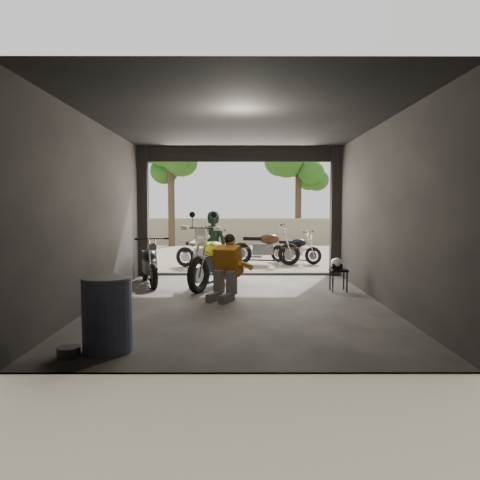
{
  "coord_description": "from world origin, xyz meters",
  "views": [
    {
      "loc": [
        -0.02,
        -8.2,
        1.72
      ],
      "look_at": [
        0.01,
        0.6,
        1.1
      ],
      "focal_mm": 35.0,
      "sensor_mm": 36.0,
      "label": 1
    }
  ],
  "objects_px": {
    "main_bike": "(216,256)",
    "outside_bike_b": "(265,244)",
    "stool": "(339,273)",
    "sign_post": "(361,203)",
    "mechanic": "(225,269)",
    "helmet": "(336,263)",
    "oil_drum": "(107,316)",
    "left_bike": "(149,261)",
    "outside_bike_a": "(206,249)",
    "outside_bike_c": "(295,247)",
    "rider": "(213,248)"
  },
  "relations": [
    {
      "from": "main_bike",
      "to": "outside_bike_b",
      "type": "bearing_deg",
      "value": 97.09
    },
    {
      "from": "outside_bike_a",
      "to": "mechanic",
      "type": "xyz_separation_m",
      "value": [
        0.69,
        -4.69,
        0.05
      ]
    },
    {
      "from": "oil_drum",
      "to": "sign_post",
      "type": "height_order",
      "value": "sign_post"
    },
    {
      "from": "outside_bike_c",
      "to": "outside_bike_b",
      "type": "bearing_deg",
      "value": 143.86
    },
    {
      "from": "stool",
      "to": "outside_bike_c",
      "type": "bearing_deg",
      "value": 93.29
    },
    {
      "from": "stool",
      "to": "oil_drum",
      "type": "bearing_deg",
      "value": -132.03
    },
    {
      "from": "left_bike",
      "to": "outside_bike_b",
      "type": "relative_size",
      "value": 0.87
    },
    {
      "from": "left_bike",
      "to": "mechanic",
      "type": "relative_size",
      "value": 1.35
    },
    {
      "from": "outside_bike_a",
      "to": "oil_drum",
      "type": "distance_m",
      "value": 7.79
    },
    {
      "from": "outside_bike_b",
      "to": "sign_post",
      "type": "relative_size",
      "value": 0.68
    },
    {
      "from": "mechanic",
      "to": "stool",
      "type": "relative_size",
      "value": 2.51
    },
    {
      "from": "rider",
      "to": "sign_post",
      "type": "height_order",
      "value": "sign_post"
    },
    {
      "from": "left_bike",
      "to": "outside_bike_b",
      "type": "bearing_deg",
      "value": 33.8
    },
    {
      "from": "outside_bike_c",
      "to": "helmet",
      "type": "bearing_deg",
      "value": -142.81
    },
    {
      "from": "left_bike",
      "to": "oil_drum",
      "type": "distance_m",
      "value": 4.86
    },
    {
      "from": "left_bike",
      "to": "outside_bike_a",
      "type": "distance_m",
      "value": 3.11
    },
    {
      "from": "stool",
      "to": "helmet",
      "type": "relative_size",
      "value": 1.9
    },
    {
      "from": "left_bike",
      "to": "outside_bike_c",
      "type": "xyz_separation_m",
      "value": [
        3.72,
        4.0,
        -0.03
      ]
    },
    {
      "from": "outside_bike_b",
      "to": "helmet",
      "type": "height_order",
      "value": "outside_bike_b"
    },
    {
      "from": "outside_bike_a",
      "to": "main_bike",
      "type": "bearing_deg",
      "value": -152.81
    },
    {
      "from": "main_bike",
      "to": "sign_post",
      "type": "relative_size",
      "value": 0.75
    },
    {
      "from": "mechanic",
      "to": "sign_post",
      "type": "relative_size",
      "value": 0.44
    },
    {
      "from": "oil_drum",
      "to": "helmet",
      "type": "bearing_deg",
      "value": 48.59
    },
    {
      "from": "main_bike",
      "to": "oil_drum",
      "type": "relative_size",
      "value": 2.27
    },
    {
      "from": "helmet",
      "to": "mechanic",
      "type": "bearing_deg",
      "value": -160.68
    },
    {
      "from": "stool",
      "to": "left_bike",
      "type": "bearing_deg",
      "value": 167.56
    },
    {
      "from": "helmet",
      "to": "oil_drum",
      "type": "height_order",
      "value": "oil_drum"
    },
    {
      "from": "helmet",
      "to": "left_bike",
      "type": "bearing_deg",
      "value": 164.93
    },
    {
      "from": "main_bike",
      "to": "left_bike",
      "type": "distance_m",
      "value": 1.55
    },
    {
      "from": "main_bike",
      "to": "stool",
      "type": "distance_m",
      "value": 2.57
    },
    {
      "from": "sign_post",
      "to": "oil_drum",
      "type": "bearing_deg",
      "value": -130.81
    },
    {
      "from": "outside_bike_a",
      "to": "helmet",
      "type": "distance_m",
      "value": 4.77
    },
    {
      "from": "left_bike",
      "to": "helmet",
      "type": "height_order",
      "value": "left_bike"
    },
    {
      "from": "outside_bike_b",
      "to": "helmet",
      "type": "xyz_separation_m",
      "value": [
        1.2,
        -4.5,
        -0.04
      ]
    },
    {
      "from": "left_bike",
      "to": "helmet",
      "type": "distance_m",
      "value": 4.05
    },
    {
      "from": "sign_post",
      "to": "mechanic",
      "type": "bearing_deg",
      "value": -136.48
    },
    {
      "from": "main_bike",
      "to": "outside_bike_b",
      "type": "distance_m",
      "value": 4.23
    },
    {
      "from": "main_bike",
      "to": "rider",
      "type": "xyz_separation_m",
      "value": [
        -0.07,
        0.39,
        0.15
      ]
    },
    {
      "from": "left_bike",
      "to": "outside_bike_b",
      "type": "distance_m",
      "value": 4.59
    },
    {
      "from": "helmet",
      "to": "stool",
      "type": "bearing_deg",
      "value": -56.37
    },
    {
      "from": "outside_bike_b",
      "to": "oil_drum",
      "type": "distance_m",
      "value": 8.81
    },
    {
      "from": "sign_post",
      "to": "outside_bike_a",
      "type": "bearing_deg",
      "value": 171.12
    },
    {
      "from": "main_bike",
      "to": "outside_bike_b",
      "type": "xyz_separation_m",
      "value": [
        1.27,
        4.03,
        -0.06
      ]
    },
    {
      "from": "outside_bike_a",
      "to": "sign_post",
      "type": "relative_size",
      "value": 0.6
    },
    {
      "from": "mechanic",
      "to": "stool",
      "type": "xyz_separation_m",
      "value": [
        2.27,
        0.88,
        -0.19
      ]
    },
    {
      "from": "rider",
      "to": "oil_drum",
      "type": "xyz_separation_m",
      "value": [
        -0.99,
        -4.85,
        -0.38
      ]
    },
    {
      "from": "outside_bike_c",
      "to": "helmet",
      "type": "height_order",
      "value": "outside_bike_c"
    },
    {
      "from": "left_bike",
      "to": "outside_bike_a",
      "type": "height_order",
      "value": "outside_bike_a"
    },
    {
      "from": "outside_bike_a",
      "to": "outside_bike_b",
      "type": "distance_m",
      "value": 1.87
    },
    {
      "from": "oil_drum",
      "to": "outside_bike_b",
      "type": "bearing_deg",
      "value": 74.7
    }
  ]
}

